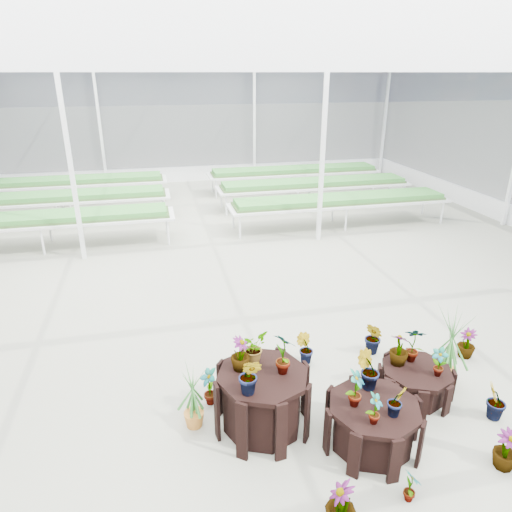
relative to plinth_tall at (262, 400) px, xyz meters
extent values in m
plane|color=gray|center=(0.13, 2.46, -0.40)|extent=(24.00, 24.00, 0.00)
cylinder|color=black|center=(0.00, 0.00, 0.00)|extent=(1.32, 1.32, 0.80)
cylinder|color=black|center=(1.20, -0.60, -0.10)|extent=(1.15, 1.15, 0.60)
cylinder|color=black|center=(2.20, 0.10, -0.18)|extent=(1.30, 1.30, 0.44)
imported|color=#31702F|center=(-0.24, 0.15, 0.62)|extent=(0.33, 0.33, 0.44)
imported|color=#31702F|center=(0.25, -0.04, 0.69)|extent=(0.33, 0.36, 0.57)
imported|color=#31702F|center=(-0.05, 0.30, 0.59)|extent=(0.46, 0.46, 0.39)
imported|color=#31702F|center=(-0.23, -0.33, 0.65)|extent=(0.35, 0.34, 0.49)
imported|color=#31702F|center=(0.96, -0.56, 0.44)|extent=(0.30, 0.31, 0.49)
imported|color=#31702F|center=(1.35, -0.80, 0.39)|extent=(0.24, 0.20, 0.38)
imported|color=#31702F|center=(1.24, -0.29, 0.45)|extent=(0.34, 0.30, 0.51)
imported|color=#31702F|center=(1.05, -0.87, 0.39)|extent=(0.25, 0.24, 0.40)
imported|color=#31702F|center=(2.00, 0.27, 0.28)|extent=(0.38, 0.38, 0.47)
imported|color=#31702F|center=(2.38, -0.08, 0.25)|extent=(0.25, 0.26, 0.41)
imported|color=#31702F|center=(2.22, 0.29, 0.32)|extent=(0.35, 0.31, 0.55)
imported|color=#31702F|center=(-0.60, 0.58, -0.12)|extent=(0.27, 0.33, 0.55)
imported|color=#31702F|center=(0.42, -1.52, -0.13)|extent=(0.40, 0.40, 0.55)
imported|color=#31702F|center=(1.25, -1.41, -0.20)|extent=(0.15, 0.22, 0.41)
imported|color=#31702F|center=(2.53, -1.25, -0.15)|extent=(0.37, 0.37, 0.50)
imported|color=#31702F|center=(2.95, -0.55, -0.13)|extent=(0.37, 0.34, 0.55)
imported|color=#31702F|center=(3.50, 0.77, -0.16)|extent=(0.31, 0.31, 0.49)
imported|color=#31702F|center=(2.10, 1.17, -0.11)|extent=(0.27, 0.33, 0.58)
imported|color=#31702F|center=(0.96, 1.20, -0.16)|extent=(0.35, 0.34, 0.49)
camera|label=1|loc=(-1.11, -4.46, 3.80)|focal=32.00mm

